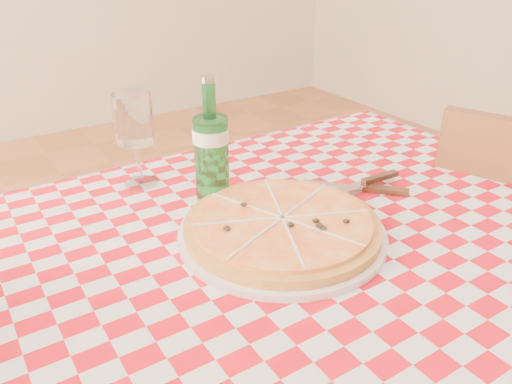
% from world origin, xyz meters
% --- Properties ---
extents(dining_table, '(1.20, 0.80, 0.75)m').
position_xyz_m(dining_table, '(0.00, 0.00, 0.66)').
color(dining_table, brown).
rests_on(dining_table, ground).
extents(tablecloth, '(1.30, 0.90, 0.01)m').
position_xyz_m(tablecloth, '(0.00, 0.00, 0.75)').
color(tablecloth, '#B40B17').
rests_on(tablecloth, dining_table).
extents(pizza_plate, '(0.49, 0.49, 0.05)m').
position_xyz_m(pizza_plate, '(-0.01, -0.02, 0.78)').
color(pizza_plate, '#BD813F').
rests_on(pizza_plate, tablecloth).
extents(water_bottle, '(0.10, 0.10, 0.26)m').
position_xyz_m(water_bottle, '(-0.05, 0.18, 0.89)').
color(water_bottle, '#1B6D28').
rests_on(water_bottle, tablecloth).
extents(wine_glass, '(0.08, 0.08, 0.20)m').
position_xyz_m(wine_glass, '(-0.15, 0.33, 0.86)').
color(wine_glass, silver).
rests_on(wine_glass, tablecloth).
extents(cutlery, '(0.30, 0.28, 0.03)m').
position_xyz_m(cutlery, '(0.24, 0.04, 0.77)').
color(cutlery, silver).
rests_on(cutlery, tablecloth).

